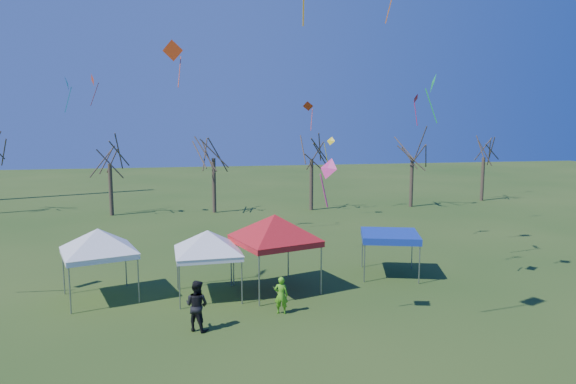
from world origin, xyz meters
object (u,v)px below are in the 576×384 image
tree_2 (213,138)px  tent_blue (390,236)px  tree_3 (312,140)px  tree_5 (484,142)px  tent_white_west (98,233)px  tent_white_mid (208,235)px  person_dark (197,305)px  tree_4 (413,140)px  person_green (281,295)px  tree_1 (109,145)px  tent_red (275,220)px

tree_2 → tent_blue: tree_2 is taller
tree_3 → tree_5: size_ratio=1.06×
tree_5 → tent_blue: size_ratio=2.16×
tent_white_west → tent_white_mid: bearing=-7.7°
tree_3 → tent_white_west: bearing=-125.3°
tree_5 → person_dark: size_ratio=3.92×
tent_blue → tree_4: bearing=62.7°
tree_2 → person_dark: (-1.94, -24.99, -5.34)m
person_dark → person_green: bearing=-128.8°
tree_3 → person_green: bearing=-106.5°
tree_5 → person_green: 35.91m
tree_2 → person_dark: bearing=-94.4°
tree_2 → tent_white_mid: tree_2 is taller
person_dark → person_green: size_ratio=1.25×
person_dark → tree_1: bearing=-41.8°
person_green → tent_blue: bearing=-130.5°
tent_white_mid → tent_red: 3.08m
tree_5 → person_dark: tree_5 is taller
person_green → tree_5: bearing=-117.4°
tree_3 → tree_2: bearing=177.7°
tent_white_west → person_green: bearing=-23.6°
tree_4 → tent_red: (-16.06, -20.66, -2.76)m
tent_white_west → person_dark: size_ratio=2.05×
tree_1 → tent_blue: 26.04m
tree_2 → person_green: bearing=-86.6°
tree_4 → tent_red: bearing=-127.9°
tent_blue → tree_1: bearing=128.6°
person_dark → tree_4: bearing=-94.8°
tree_2 → tree_4: bearing=-1.2°
tree_1 → tree_3: 16.81m
tent_white_west → person_dark: tent_white_west is taller
tree_1 → tree_4: tree_4 is taller
tree_3 → person_dark: (-10.34, -24.65, -5.13)m
tree_2 → person_dark: size_ratio=4.30×
tent_white_west → tent_white_mid: 4.69m
tree_4 → person_green: tree_4 is taller
tent_white_west → tree_3: bearing=54.7°
tree_2 → tree_4: 17.73m
person_dark → tent_white_mid: bearing=-65.1°
tree_5 → tree_1: bearing=-177.6°
tree_1 → person_dark: size_ratio=3.96×
tent_blue → person_dark: size_ratio=1.82×
tent_red → person_dark: bearing=-132.4°
tree_5 → tent_blue: 28.58m
tree_1 → person_dark: bearing=-75.7°
tree_1 → tree_5: 34.52m
tree_4 → tent_white_west: 31.40m
person_green → person_dark: bearing=33.9°
tent_white_west → tree_5: bearing=34.9°
tree_4 → tree_5: 8.62m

